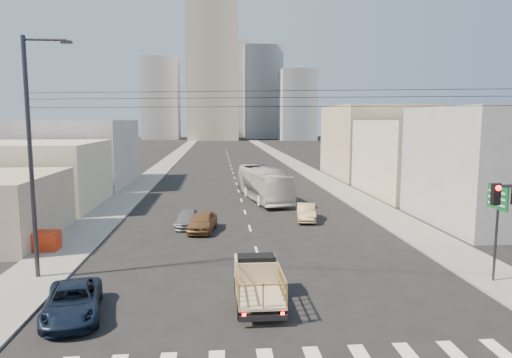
{
  "coord_description": "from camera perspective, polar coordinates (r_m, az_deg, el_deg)",
  "views": [
    {
      "loc": [
        -2.34,
        -19.17,
        7.99
      ],
      "look_at": [
        0.59,
        15.5,
        3.5
      ],
      "focal_mm": 32.0,
      "sensor_mm": 36.0,
      "label": 1
    }
  ],
  "objects": [
    {
      "name": "midrise_back",
      "position": [
        219.77,
        -2.71,
        11.0
      ],
      "size": [
        18.0,
        18.0,
        44.0
      ],
      "primitive_type": "cube",
      "color": "#969698",
      "rests_on": "ground"
    },
    {
      "name": "sedan_grey",
      "position": [
        35.01,
        -8.57,
        -4.92
      ],
      "size": [
        1.76,
        4.16,
        1.2
      ],
      "primitive_type": "imported",
      "rotation": [
        0.0,
        0.0,
        -0.02
      ],
      "color": "slate",
      "rests_on": "ground"
    },
    {
      "name": "bldg_left_far",
      "position": [
        60.78,
        -21.26,
        3.09
      ],
      "size": [
        12.0,
        16.0,
        8.0
      ],
      "primitive_type": "cube",
      "color": "#969698",
      "rests_on": "ground"
    },
    {
      "name": "high_rise_tower",
      "position": [
        190.45,
        -5.47,
        13.95
      ],
      "size": [
        20.0,
        20.0,
        60.0
      ],
      "primitive_type": "cube",
      "color": "tan",
      "rests_on": "ground"
    },
    {
      "name": "bldg_left_mid",
      "position": [
        46.54,
        -25.78,
        0.46
      ],
      "size": [
        11.0,
        12.0,
        6.0
      ],
      "primitive_type": "cube",
      "color": "beige",
      "rests_on": "ground"
    },
    {
      "name": "crate_stack",
      "position": [
        30.93,
        -25.03,
        -7.0
      ],
      "size": [
        1.8,
        1.2,
        1.14
      ],
      "color": "red",
      "rests_on": "sidewalk_left"
    },
    {
      "name": "midrise_nw",
      "position": [
        200.77,
        -11.78,
        9.77
      ],
      "size": [
        15.0,
        15.0,
        34.0
      ],
      "primitive_type": "cube",
      "color": "gray",
      "rests_on": "ground"
    },
    {
      "name": "lane_dashes",
      "position": [
        72.65,
        -2.97,
        1.03
      ],
      "size": [
        0.15,
        104.0,
        0.01
      ],
      "color": "silver",
      "rests_on": "ground"
    },
    {
      "name": "sidewalk_left",
      "position": [
        90.01,
        -10.83,
        2.17
      ],
      "size": [
        3.5,
        180.0,
        0.12
      ],
      "primitive_type": "cube",
      "color": "gray",
      "rests_on": "ground"
    },
    {
      "name": "overhead_wires",
      "position": [
        20.82,
        1.65,
        10.04
      ],
      "size": [
        23.01,
        5.02,
        0.72
      ],
      "color": "black",
      "rests_on": "ground"
    },
    {
      "name": "streetlamp_left",
      "position": [
        24.92,
        -26.17,
        3.03
      ],
      "size": [
        2.36,
        0.25,
        12.0
      ],
      "color": "#2D2D33",
      "rests_on": "ground"
    },
    {
      "name": "midrise_ne",
      "position": [
        205.53,
        0.86,
        10.7
      ],
      "size": [
        16.0,
        16.0,
        40.0
      ],
      "primitive_type": "cube",
      "color": "gray",
      "rests_on": "ground"
    },
    {
      "name": "ground",
      "position": [
        20.9,
        2.04,
        -15.13
      ],
      "size": [
        420.0,
        420.0,
        0.0
      ],
      "primitive_type": "plane",
      "color": "black",
      "rests_on": "ground"
    },
    {
      "name": "sidewalk_right",
      "position": [
        90.62,
        4.13,
        2.31
      ],
      "size": [
        3.5,
        180.0,
        0.12
      ],
      "primitive_type": "cube",
      "color": "gray",
      "rests_on": "ground"
    },
    {
      "name": "green_sign",
      "position": [
        25.05,
        27.93,
        -3.27
      ],
      "size": [
        0.18,
        1.6,
        5.0
      ],
      "color": "#2D2D33",
      "rests_on": "ground"
    },
    {
      "name": "sedan_brown",
      "position": [
        33.31,
        -6.68,
        -5.3
      ],
      "size": [
        2.37,
        4.45,
        1.44
      ],
      "primitive_type": "imported",
      "rotation": [
        0.0,
        0.0,
        -0.16
      ],
      "color": "brown",
      "rests_on": "ground"
    },
    {
      "name": "bldg_right_near",
      "position": [
        39.6,
        27.81,
        1.45
      ],
      "size": [
        10.0,
        12.0,
        9.0
      ],
      "primitive_type": "cube",
      "color": "#969698",
      "rests_on": "ground"
    },
    {
      "name": "flatbed_pickup",
      "position": [
        20.41,
        0.23,
        -12.39
      ],
      "size": [
        1.95,
        4.41,
        1.9
      ],
      "color": "tan",
      "rests_on": "ground"
    },
    {
      "name": "bldg_right_far",
      "position": [
        67.07,
        14.67,
        4.56
      ],
      "size": [
        12.0,
        16.0,
        10.0
      ],
      "primitive_type": "cube",
      "color": "tan",
      "rests_on": "ground"
    },
    {
      "name": "navy_pickup",
      "position": [
        20.63,
        -21.95,
        -14.04
      ],
      "size": [
        3.04,
        5.01,
        1.3
      ],
      "primitive_type": "imported",
      "rotation": [
        0.0,
        0.0,
        0.2
      ],
      "color": "black",
      "rests_on": "ground"
    },
    {
      "name": "midrise_east",
      "position": [
        187.08,
        5.18,
        9.16
      ],
      "size": [
        14.0,
        14.0,
        28.0
      ],
      "primitive_type": "cube",
      "color": "gray",
      "rests_on": "ground"
    },
    {
      "name": "city_bus",
      "position": [
        45.73,
        0.98,
        -0.62
      ],
      "size": [
        4.62,
        12.12,
        3.3
      ],
      "primitive_type": "imported",
      "rotation": [
        0.0,
        0.0,
        0.16
      ],
      "color": "#B8B8B4",
      "rests_on": "ground"
    },
    {
      "name": "sedan_tan",
      "position": [
        36.86,
        6.27,
        -4.16
      ],
      "size": [
        1.99,
        4.18,
        1.32
      ],
      "primitive_type": "imported",
      "rotation": [
        0.0,
        0.0,
        -0.15
      ],
      "color": "tan",
      "rests_on": "ground"
    },
    {
      "name": "bldg_right_mid",
      "position": [
        52.13,
        19.97,
        2.52
      ],
      "size": [
        11.0,
        14.0,
        8.0
      ],
      "primitive_type": "cube",
      "color": "beige",
      "rests_on": "ground"
    }
  ]
}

